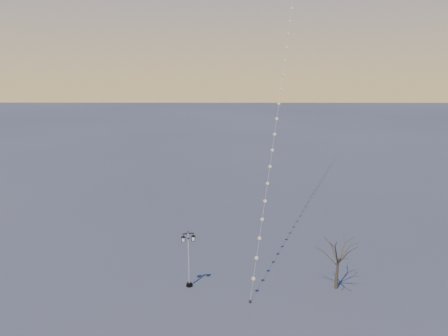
{
  "coord_description": "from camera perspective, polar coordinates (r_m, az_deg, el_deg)",
  "views": [
    {
      "loc": [
        0.47,
        -28.35,
        16.95
      ],
      "look_at": [
        0.26,
        4.2,
        8.73
      ],
      "focal_mm": 34.19,
      "sensor_mm": 36.0,
      "label": 1
    }
  ],
  "objects": [
    {
      "name": "ground",
      "position": [
        33.04,
        -0.52,
        -16.7
      ],
      "size": [
        300.0,
        300.0,
        0.0
      ],
      "primitive_type": "plane",
      "color": "#474848",
      "rests_on": "ground"
    },
    {
      "name": "bare_tree",
      "position": [
        33.67,
        15.07,
        -10.66
      ],
      "size": [
        2.69,
        2.69,
        4.46
      ],
      "rotation": [
        0.0,
        0.0,
        0.33
      ],
      "color": "#4C412B",
      "rests_on": "ground"
    },
    {
      "name": "kite_train",
      "position": [
        44.1,
        8.3,
        16.63
      ],
      "size": [
        8.84,
        33.03,
        38.15
      ],
      "rotation": [
        0.0,
        0.0,
        -0.35
      ],
      "color": "#30201B",
      "rests_on": "ground"
    },
    {
      "name": "street_lamp",
      "position": [
        33.19,
        -4.74,
        -11.68
      ],
      "size": [
        1.13,
        0.58,
        4.53
      ],
      "rotation": [
        0.0,
        0.0,
        0.24
      ],
      "color": "black",
      "rests_on": "ground"
    }
  ]
}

